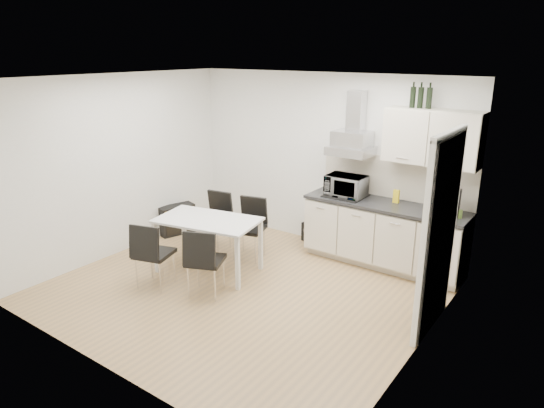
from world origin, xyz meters
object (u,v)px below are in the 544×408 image
Objects in this scene: chair_near_left at (154,254)px; dining_table at (208,225)px; kitchenette at (389,209)px; chair_far_right at (249,229)px; chair_far_left at (214,222)px; guitar_amp at (177,219)px; floor_speaker at (309,232)px; chair_near_right at (206,261)px.

dining_table is at bearing 54.86° from chair_near_left.
kitchenette is 3.17m from chair_near_left.
chair_far_right is 1.00× the size of chair_near_left.
kitchenette is 2.86× the size of chair_far_left.
chair_near_left is 1.41× the size of guitar_amp.
kitchenette is 2.86× the size of chair_far_right.
chair_near_left is 2.60m from floor_speaker.
dining_table is at bearing -140.47° from kitchenette.
kitchenette reaches higher than chair_far_left.
dining_table is (-1.90, -1.57, -0.17)m from kitchenette.
chair_near_left is 1.00× the size of chair_near_right.
dining_table reaches higher than floor_speaker.
guitar_amp is at bearing -18.52° from chair_far_left.
chair_far_left is 1.00m from guitar_amp.
chair_far_right is 1.41× the size of guitar_amp.
chair_far_right is 1.17m from floor_speaker.
chair_near_left is at bearing 58.30° from chair_far_right.
dining_table is 1.64m from guitar_amp.
kitchenette is at bearing 31.51° from chair_near_right.
dining_table is 0.81m from chair_near_left.
chair_far_left is at bearing 115.03° from dining_table.
guitar_amp reaches higher than floor_speaker.
kitchenette is at bearing 30.45° from chair_near_left.
guitar_amp is at bearing -17.89° from chair_far_right.
guitar_amp is (-3.30, -0.82, -0.59)m from kitchenette.
chair_near_left is at bearing -34.44° from guitar_amp.
chair_near_right is (0.67, 0.22, 0.00)m from chair_near_left.
dining_table is 0.76m from chair_far_left.
chair_far_right is at bearing 14.48° from guitar_amp.
floor_speaker is at bearing -123.24° from chair_far_right.
chair_far_right is (0.60, 0.08, 0.00)m from chair_far_left.
chair_far_right reaches higher than dining_table.
kitchenette is at bearing 31.65° from guitar_amp.
floor_speaker is (1.94, 0.99, -0.09)m from guitar_amp.
kitchenette reaches higher than floor_speaker.
chair_far_right is (0.18, 0.66, -0.22)m from dining_table.
chair_far_left is at bearing 81.23° from chair_near_left.
chair_near_left is (-0.25, -0.73, -0.22)m from dining_table.
chair_far_left is (-0.43, 0.58, -0.22)m from dining_table.
chair_far_left and chair_near_left have the same top height.
floor_speaker is at bearing 63.93° from chair_near_right.
chair_far_left and chair_far_right have the same top height.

